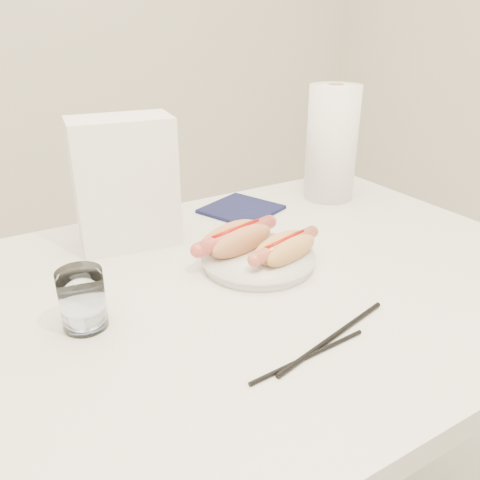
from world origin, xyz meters
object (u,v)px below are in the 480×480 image
table (233,313)px  plate (258,261)px  water_glass (82,299)px  paper_towel_roll (332,143)px  napkin_box (125,183)px  hotdog_right (285,248)px  hotdog_left (236,239)px

table → plate: size_ratio=6.03×
water_glass → paper_towel_roll: bearing=20.4°
napkin_box → hotdog_right: bearing=-41.7°
table → hotdog_right: hotdog_right is taller
table → hotdog_left: 0.14m
hotdog_left → hotdog_right: hotdog_left is taller
table → paper_towel_roll: size_ratio=4.45×
table → plate: (0.07, 0.03, 0.07)m
water_glass → napkin_box: 0.30m
hotdog_left → water_glass: bearing=-179.3°
water_glass → hotdog_left: bearing=14.0°
table → napkin_box: napkin_box is taller
table → hotdog_left: size_ratio=6.56×
hotdog_right → hotdog_left: bearing=112.6°
table → hotdog_right: bearing=2.0°
hotdog_right → plate: bearing=125.0°
plate → hotdog_left: size_ratio=1.09×
plate → hotdog_left: (-0.02, 0.04, 0.03)m
plate → napkin_box: size_ratio=0.80×
hotdog_right → water_glass: size_ratio=1.79×
hotdog_left → table: bearing=-137.7°
plate → paper_towel_roll: 0.43m
plate → table: bearing=-154.9°
hotdog_left → hotdog_right: bearing=-65.7°
water_glass → napkin_box: (0.15, 0.24, 0.08)m
table → water_glass: 0.27m
paper_towel_roll → napkin_box: bearing=-179.4°
hotdog_right → napkin_box: napkin_box is taller
plate → paper_towel_roll: bearing=32.0°
hotdog_right → water_glass: (-0.36, -0.00, 0.01)m
table → hotdog_right: size_ratio=7.42×
plate → water_glass: bearing=-174.5°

